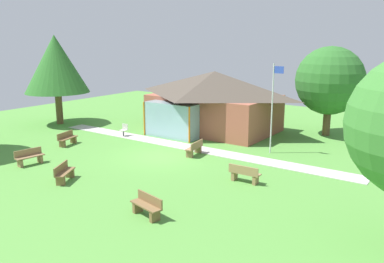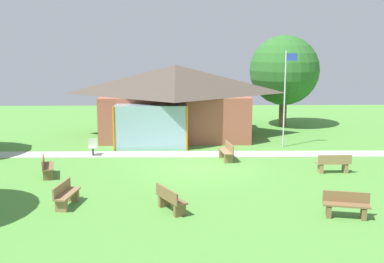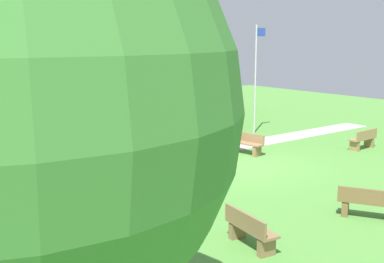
# 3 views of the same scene
# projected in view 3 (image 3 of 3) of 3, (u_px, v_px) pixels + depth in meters

# --- Properties ---
(ground_plane) EXTENTS (44.00, 44.00, 0.00)m
(ground_plane) POSITION_uv_depth(u_px,v_px,m) (244.00, 166.00, 18.08)
(ground_plane) COLOR #54933D
(pavilion) EXTENTS (9.57, 7.55, 4.36)m
(pavilion) POSITION_uv_depth(u_px,v_px,m) (114.00, 90.00, 22.69)
(pavilion) COLOR #A35642
(pavilion) RESTS_ON ground_plane
(footpath) EXTENTS (21.56, 1.51, 0.03)m
(footpath) POSITION_uv_depth(u_px,v_px,m) (201.00, 153.00, 20.04)
(footpath) COLOR #BCB7B2
(footpath) RESTS_ON ground_plane
(flagpole) EXTENTS (0.64, 0.08, 5.26)m
(flagpole) POSITION_uv_depth(u_px,v_px,m) (256.00, 74.00, 23.78)
(flagpole) COLOR silver
(flagpole) RESTS_ON ground_plane
(bench_mid_left) EXTENTS (0.79, 1.56, 0.84)m
(bench_mid_left) POSITION_uv_depth(u_px,v_px,m) (101.00, 202.00, 12.95)
(bench_mid_left) COLOR brown
(bench_mid_left) RESTS_ON ground_plane
(bench_front_center) EXTENTS (1.12, 1.52, 0.84)m
(bench_front_center) POSITION_uv_depth(u_px,v_px,m) (367.00, 204.00, 12.77)
(bench_front_center) COLOR brown
(bench_front_center) RESTS_ON ground_plane
(bench_front_left) EXTENTS (0.66, 1.55, 0.84)m
(bench_front_left) POSITION_uv_depth(u_px,v_px,m) (250.00, 230.00, 11.03)
(bench_front_left) COLOR olive
(bench_front_left) RESTS_ON ground_plane
(bench_rear_near_path) EXTENTS (0.65, 1.55, 0.84)m
(bench_rear_near_path) POSITION_uv_depth(u_px,v_px,m) (247.00, 144.00, 19.88)
(bench_rear_near_path) COLOR olive
(bench_rear_near_path) RESTS_ON ground_plane
(bench_mid_right) EXTENTS (1.51, 0.48, 0.84)m
(bench_mid_right) POSITION_uv_depth(u_px,v_px,m) (363.00, 140.00, 20.72)
(bench_mid_right) COLOR #9E7A51
(bench_mid_right) RESTS_ON ground_plane
(patio_chair_west) EXTENTS (0.49, 0.49, 0.86)m
(patio_chair_west) POSITION_uv_depth(u_px,v_px,m) (83.00, 164.00, 16.66)
(patio_chair_west) COLOR beige
(patio_chair_west) RESTS_ON ground_plane
(tree_behind_pavilion_right) EXTENTS (4.67, 4.67, 6.17)m
(tree_behind_pavilion_right) POSITION_uv_depth(u_px,v_px,m) (194.00, 52.00, 29.42)
(tree_behind_pavilion_right) COLOR brown
(tree_behind_pavilion_right) RESTS_ON ground_plane
(tree_lawn_corner) EXTENTS (5.14, 5.14, 6.46)m
(tree_lawn_corner) POSITION_uv_depth(u_px,v_px,m) (13.00, 111.00, 5.44)
(tree_lawn_corner) COLOR brown
(tree_lawn_corner) RESTS_ON ground_plane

